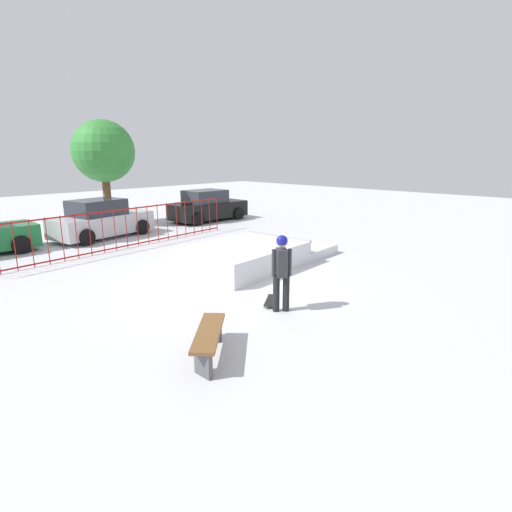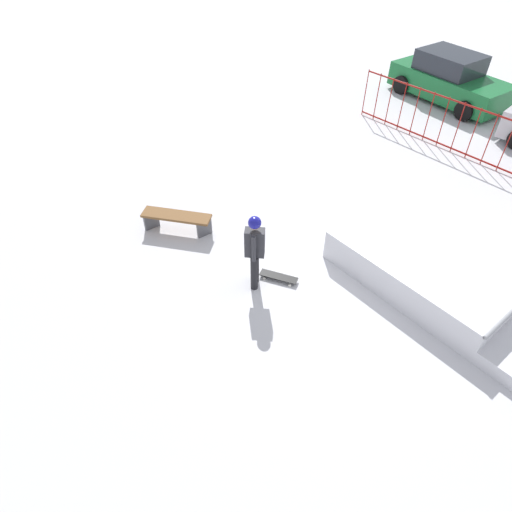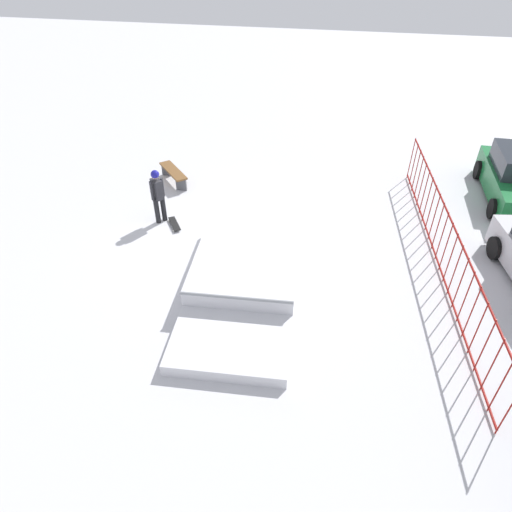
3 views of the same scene
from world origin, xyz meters
name	(u,v)px [view 2 (image 2 of 3)]	position (x,y,z in m)	size (l,w,h in m)	color
ground_plane	(350,258)	(0.00, 0.00, 0.00)	(60.00, 60.00, 0.00)	silver
skate_ramp	(451,276)	(1.78, 1.00, 0.32)	(5.56, 2.95, 0.74)	silver
skater	(255,247)	(-0.60, -2.16, 1.01)	(0.42, 0.43, 1.73)	black
skateboard	(279,277)	(-0.42, -1.68, 0.08)	(0.78, 0.61, 0.09)	black
park_bench	(177,219)	(-3.07, -2.61, 0.36)	(1.46, 1.37, 0.48)	brown
parked_car_green	(449,80)	(-4.13, 8.79, 0.72)	(4.14, 2.00, 1.60)	#196B33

